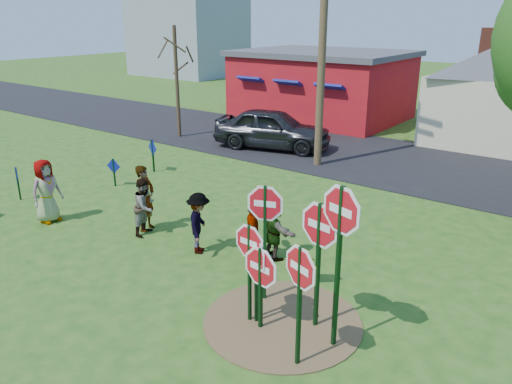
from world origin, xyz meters
TOP-DOWN VIEW (x-y plane):
  - ground at (0.00, 0.00)m, footprint 120.00×120.00m
  - road at (0.00, 11.50)m, footprint 120.00×7.50m
  - dirt_patch at (4.50, -1.00)m, footprint 3.20×3.20m
  - red_building at (-5.50, 17.99)m, footprint 9.40×7.69m
  - distant_building at (-28.00, 30.00)m, footprint 10.00×8.00m
  - stop_sign_a at (4.08, -1.31)m, footprint 0.88×0.49m
  - stop_sign_b at (3.70, -0.51)m, footprint 0.99×0.38m
  - stop_sign_c at (5.68, -1.05)m, footprint 1.14×0.39m
  - stop_sign_d at (5.09, -0.71)m, footprint 1.18×0.25m
  - stop_sign_e at (4.26, -1.42)m, footprint 1.10×0.15m
  - stop_sign_f at (5.43, -1.92)m, footprint 1.00×0.37m
  - stop_sign_g at (3.94, -1.35)m, footprint 0.96×0.09m
  - blue_diamond_b at (-6.46, -0.40)m, footprint 0.56×0.28m
  - blue_diamond_c at (-5.07, 2.41)m, footprint 0.55×0.16m
  - blue_diamond_d at (-5.27, 4.45)m, footprint 0.66×0.21m
  - person_a at (-4.00, -0.84)m, footprint 0.66×0.97m
  - person_b at (-1.20, 0.50)m, footprint 0.61×0.79m
  - person_c at (-0.99, 0.30)m, footprint 0.80×0.93m
  - person_d at (1.01, 0.33)m, footprint 1.08×1.20m
  - person_e at (2.40, 0.78)m, footprint 0.84×0.95m
  - person_f at (2.72, 1.23)m, footprint 1.50×1.02m
  - suv at (-3.60, 10.19)m, footprint 5.68×3.46m
  - utility_pole at (-0.56, 9.08)m, footprint 2.38×0.38m
  - bare_tree_west at (-8.70, 9.29)m, footprint 1.80×1.80m

SIDE VIEW (x-z plane):
  - ground at x=0.00m, z-range 0.00..0.00m
  - dirt_patch at x=4.50m, z-range 0.00..0.03m
  - road at x=0.00m, z-range 0.00..0.04m
  - blue_diamond_c at x=-5.07m, z-range 0.12..1.15m
  - blue_diamond_b at x=-6.46m, z-range 0.13..1.28m
  - person_e at x=2.40m, z-range 0.00..1.54m
  - person_f at x=2.72m, z-range 0.00..1.55m
  - person_d at x=1.01m, z-range 0.00..1.62m
  - blue_diamond_d at x=-5.27m, z-range 0.15..1.47m
  - person_c at x=-0.99m, z-range 0.00..1.62m
  - suv at x=-3.60m, z-range 0.04..1.85m
  - person_b at x=-1.20m, z-range 0.00..1.91m
  - person_a at x=-4.00m, z-range 0.00..1.91m
  - stop_sign_e at x=4.26m, z-range 0.29..2.17m
  - stop_sign_a at x=4.08m, z-range 0.35..2.33m
  - stop_sign_g at x=3.94m, z-range 0.43..2.66m
  - stop_sign_f at x=5.43m, z-range 0.52..2.96m
  - red_building at x=-5.50m, z-range 0.02..3.92m
  - stop_sign_d at x=5.09m, z-range 0.59..3.36m
  - stop_sign_b at x=3.70m, z-range 0.61..3.36m
  - stop_sign_c at x=5.68m, z-range 0.68..4.00m
  - bare_tree_west at x=-8.70m, z-range 0.79..6.18m
  - distant_building at x=-28.00m, z-range 0.00..8.00m
  - utility_pole at x=-0.56m, z-range 0.26..10.00m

